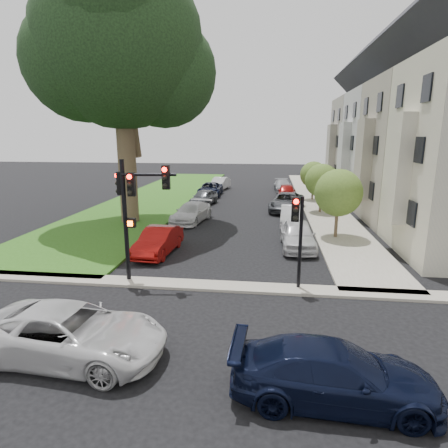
# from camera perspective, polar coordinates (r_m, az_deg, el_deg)

# --- Properties ---
(ground) EXTENTS (140.00, 140.00, 0.00)m
(ground) POSITION_cam_1_polar(r_m,az_deg,el_deg) (13.99, -2.58, -12.81)
(ground) COLOR black
(ground) RESTS_ON ground
(grass_strip) EXTENTS (8.00, 44.00, 0.12)m
(grass_strip) POSITION_cam_1_polar(r_m,az_deg,el_deg) (38.52, -9.89, 4.11)
(grass_strip) COLOR #295A14
(grass_strip) RESTS_ON ground
(sidewalk_right) EXTENTS (3.50, 44.00, 0.12)m
(sidewalk_right) POSITION_cam_1_polar(r_m,az_deg,el_deg) (37.16, 14.09, 3.56)
(sidewalk_right) COLOR gray
(sidewalk_right) RESTS_ON ground
(sidewalk_cross) EXTENTS (60.00, 1.00, 0.12)m
(sidewalk_cross) POSITION_cam_1_polar(r_m,az_deg,el_deg) (15.76, -1.36, -9.42)
(sidewalk_cross) COLOR gray
(sidewalk_cross) RESTS_ON ground
(house_b) EXTENTS (7.70, 7.55, 15.97)m
(house_b) POSITION_cam_1_polar(r_m,az_deg,el_deg) (29.71, 28.15, 13.37)
(house_b) COLOR gray
(house_b) RESTS_ON ground
(house_c) EXTENTS (7.70, 7.55, 15.97)m
(house_c) POSITION_cam_1_polar(r_m,az_deg,el_deg) (36.84, 23.98, 13.50)
(house_c) COLOR #B9B9B9
(house_c) RESTS_ON ground
(house_d) EXTENTS (7.70, 7.55, 15.97)m
(house_d) POSITION_cam_1_polar(r_m,az_deg,el_deg) (44.09, 21.17, 13.56)
(house_d) COLOR gray
(house_d) RESTS_ON ground
(eucalyptus) EXTENTS (12.31, 11.17, 17.44)m
(eucalyptus) POSITION_cam_1_polar(r_m,az_deg,el_deg) (27.81, -15.73, 24.87)
(eucalyptus) COLOR brown
(eucalyptus) RESTS_ON ground
(small_tree_a) EXTENTS (2.82, 2.82, 4.24)m
(small_tree_a) POSITION_cam_1_polar(r_m,az_deg,el_deg) (23.33, 17.03, 4.57)
(small_tree_a) COLOR brown
(small_tree_a) RESTS_ON ground
(small_tree_b) EXTENTS (2.65, 2.65, 3.97)m
(small_tree_b) POSITION_cam_1_polar(r_m,az_deg,el_deg) (30.83, 14.65, 6.42)
(small_tree_b) COLOR brown
(small_tree_b) RESTS_ON ground
(small_tree_c) EXTENTS (2.50, 2.50, 3.75)m
(small_tree_c) POSITION_cam_1_polar(r_m,az_deg,el_deg) (36.69, 13.47, 7.32)
(small_tree_c) COLOR brown
(small_tree_c) RESTS_ON ground
(traffic_signal_main) EXTENTS (2.56, 0.67, 5.23)m
(traffic_signal_main) POSITION_cam_1_polar(r_m,az_deg,el_deg) (15.82, -13.56, 3.69)
(traffic_signal_main) COLOR black
(traffic_signal_main) RESTS_ON ground
(traffic_signal_secondary) EXTENTS (0.48, 0.39, 3.86)m
(traffic_signal_secondary) POSITION_cam_1_polar(r_m,az_deg,el_deg) (15.01, 11.18, -0.26)
(traffic_signal_secondary) COLOR black
(traffic_signal_secondary) RESTS_ON ground
(car_cross_near) EXTENTS (5.58, 2.87, 1.50)m
(car_cross_near) POSITION_cam_1_polar(r_m,az_deg,el_deg) (11.77, -22.32, -15.13)
(car_cross_near) COLOR silver
(car_cross_near) RESTS_ON ground
(car_cross_far) EXTENTS (4.95, 2.16, 1.42)m
(car_cross_far) POSITION_cam_1_polar(r_m,az_deg,el_deg) (9.83, 16.39, -21.02)
(car_cross_far) COLOR black
(car_cross_far) RESTS_ON ground
(car_parked_0) EXTENTS (1.92, 4.53, 1.53)m
(car_parked_0) POSITION_cam_1_polar(r_m,az_deg,el_deg) (21.18, 11.17, -1.63)
(car_parked_0) COLOR silver
(car_parked_0) RESTS_ON ground
(car_parked_1) EXTENTS (1.65, 4.14, 1.34)m
(car_parked_1) POSITION_cam_1_polar(r_m,az_deg,el_deg) (26.63, 10.21, 1.29)
(car_parked_1) COLOR silver
(car_parked_1) RESTS_ON ground
(car_parked_2) EXTENTS (3.33, 5.67, 1.48)m
(car_parked_2) POSITION_cam_1_polar(r_m,az_deg,el_deg) (31.47, 9.58, 3.31)
(car_parked_2) COLOR #3F4247
(car_parked_2) RESTS_ON ground
(car_parked_3) EXTENTS (1.88, 4.25, 1.42)m
(car_parked_3) POSITION_cam_1_polar(r_m,az_deg,el_deg) (37.64, 9.52, 4.91)
(car_parked_3) COLOR maroon
(car_parked_3) RESTS_ON ground
(car_parked_4) EXTENTS (2.04, 4.47, 1.27)m
(car_parked_4) POSITION_cam_1_polar(r_m,az_deg,el_deg) (42.65, 8.93, 5.82)
(car_parked_4) COLOR #999BA0
(car_parked_4) RESTS_ON ground
(car_parked_5) EXTENTS (1.78, 4.36, 1.41)m
(car_parked_5) POSITION_cam_1_polar(r_m,az_deg,el_deg) (20.11, -9.96, -2.57)
(car_parked_5) COLOR maroon
(car_parked_5) RESTS_ON ground
(car_parked_6) EXTENTS (2.70, 5.01, 1.38)m
(car_parked_6) POSITION_cam_1_polar(r_m,az_deg,el_deg) (27.19, -4.99, 1.75)
(car_parked_6) COLOR silver
(car_parked_6) RESTS_ON ground
(car_parked_7) EXTENTS (2.40, 4.34, 1.40)m
(car_parked_7) POSITION_cam_1_polar(r_m,az_deg,el_deg) (33.67, -3.13, 4.06)
(car_parked_7) COLOR #3F4247
(car_parked_7) RESTS_ON ground
(car_parked_8) EXTENTS (2.39, 4.92, 1.35)m
(car_parked_8) POSITION_cam_1_polar(r_m,az_deg,el_deg) (38.96, -2.10, 5.32)
(car_parked_8) COLOR black
(car_parked_8) RESTS_ON ground
(car_parked_9) EXTENTS (2.16, 4.45, 1.40)m
(car_parked_9) POSITION_cam_1_polar(r_m,az_deg,el_deg) (43.30, -0.65, 6.18)
(car_parked_9) COLOR silver
(car_parked_9) RESTS_ON ground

